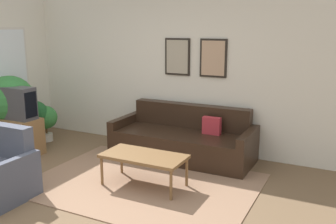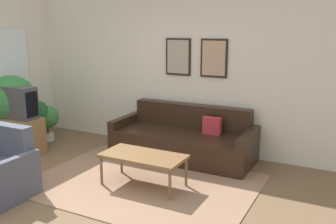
{
  "view_description": "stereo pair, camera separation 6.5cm",
  "coord_description": "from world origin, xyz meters",
  "px_view_note": "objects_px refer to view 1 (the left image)",
  "views": [
    {
      "loc": [
        2.84,
        -3.01,
        2.03
      ],
      "look_at": [
        0.52,
        1.61,
        0.85
      ],
      "focal_mm": 40.0,
      "sensor_mm": 36.0,
      "label": 1
    },
    {
      "loc": [
        2.9,
        -2.98,
        2.03
      ],
      "look_at": [
        0.52,
        1.61,
        0.85
      ],
      "focal_mm": 40.0,
      "sensor_mm": 36.0,
      "label": 2
    }
  ],
  "objects_px": {
    "coffee_table": "(144,157)",
    "potted_plant_tall": "(10,101)",
    "tv": "(15,103)",
    "couch": "(184,140)"
  },
  "relations": [
    {
      "from": "tv",
      "to": "potted_plant_tall",
      "type": "height_order",
      "value": "potted_plant_tall"
    },
    {
      "from": "coffee_table",
      "to": "potted_plant_tall",
      "type": "height_order",
      "value": "potted_plant_tall"
    },
    {
      "from": "couch",
      "to": "tv",
      "type": "xyz_separation_m",
      "value": [
        -2.45,
        -1.06,
        0.57
      ]
    },
    {
      "from": "couch",
      "to": "tv",
      "type": "bearing_deg",
      "value": -156.61
    },
    {
      "from": "coffee_table",
      "to": "potted_plant_tall",
      "type": "distance_m",
      "value": 2.8
    },
    {
      "from": "coffee_table",
      "to": "tv",
      "type": "xyz_separation_m",
      "value": [
        -2.45,
        0.18,
        0.46
      ]
    },
    {
      "from": "couch",
      "to": "potted_plant_tall",
      "type": "height_order",
      "value": "potted_plant_tall"
    },
    {
      "from": "couch",
      "to": "tv",
      "type": "relative_size",
      "value": 3.23
    },
    {
      "from": "couch",
      "to": "potted_plant_tall",
      "type": "bearing_deg",
      "value": -161.72
    },
    {
      "from": "tv",
      "to": "potted_plant_tall",
      "type": "distance_m",
      "value": 0.34
    }
  ]
}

